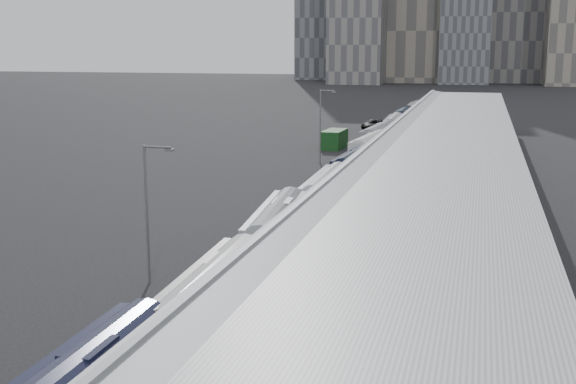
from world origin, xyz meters
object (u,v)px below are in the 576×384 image
(street_lamp_far, at_px, (322,122))
(bus_6, at_px, (370,151))
(bus_4, at_px, (327,196))
(bus_10, at_px, (415,114))
(bus_5, at_px, (356,170))
(bus_7, at_px, (379,140))
(bus_2, at_px, (211,308))
(bus_9, at_px, (404,121))
(bus_3, at_px, (277,234))
(suv, at_px, (374,124))
(street_lamp_near, at_px, (149,205))
(shipping_container, at_px, (334,139))
(bus_8, at_px, (394,129))

(street_lamp_far, bearing_deg, bus_6, 14.43)
(bus_4, height_order, bus_10, bus_10)
(bus_5, bearing_deg, bus_6, 95.65)
(bus_7, height_order, bus_10, bus_7)
(bus_2, bearing_deg, street_lamp_far, 94.18)
(bus_9, bearing_deg, bus_10, 87.73)
(bus_10, bearing_deg, bus_3, -90.49)
(bus_7, bearing_deg, bus_3, -85.11)
(bus_2, relative_size, bus_4, 1.04)
(suv, bearing_deg, street_lamp_near, -71.33)
(bus_2, height_order, shipping_container, bus_2)
(bus_6, distance_m, suv, 40.25)
(street_lamp_far, height_order, shipping_container, street_lamp_far)
(bus_8, xyz_separation_m, shipping_container, (-7.20, -14.24, -0.23))
(bus_8, bearing_deg, bus_7, -92.56)
(bus_8, relative_size, suv, 2.03)
(bus_2, relative_size, shipping_container, 2.10)
(bus_8, bearing_deg, bus_9, 87.63)
(bus_6, distance_m, bus_7, 10.88)
(bus_8, height_order, suv, bus_8)
(bus_7, xyz_separation_m, street_lamp_near, (-5.82, -62.85, 3.49))
(bus_7, xyz_separation_m, bus_9, (0.38, 30.03, -0.01))
(bus_5, height_order, bus_7, bus_7)
(bus_3, relative_size, bus_7, 0.98)
(bus_7, relative_size, bus_9, 1.02)
(bus_6, relative_size, shipping_container, 2.05)
(street_lamp_far, bearing_deg, bus_4, -76.66)
(bus_9, bearing_deg, suv, -169.17)
(bus_3, distance_m, bus_8, 71.22)
(street_lamp_far, height_order, suv, street_lamp_far)
(bus_4, distance_m, bus_10, 85.64)
(bus_8, xyz_separation_m, street_lamp_near, (-6.05, -79.15, 3.55))
(bus_6, height_order, suv, bus_6)
(shipping_container, bearing_deg, suv, 88.23)
(bus_2, bearing_deg, suv, 90.85)
(bus_4, height_order, bus_9, bus_9)
(bus_7, height_order, bus_9, bus_7)
(bus_2, xyz_separation_m, shipping_container, (-8.02, 72.23, -0.26))
(shipping_container, bearing_deg, bus_2, -81.03)
(street_lamp_near, relative_size, suv, 1.39)
(bus_9, bearing_deg, street_lamp_far, -98.31)
(street_lamp_far, distance_m, shipping_container, 15.14)
(bus_7, relative_size, bus_10, 1.03)
(street_lamp_near, bearing_deg, shipping_container, 91.02)
(bus_2, bearing_deg, street_lamp_near, 130.62)
(bus_5, relative_size, bus_9, 0.97)
(bus_4, bearing_deg, street_lamp_far, 102.19)
(bus_5, bearing_deg, suv, 99.41)
(bus_5, height_order, suv, bus_5)
(bus_2, xyz_separation_m, street_lamp_near, (-6.87, 7.31, 3.52))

